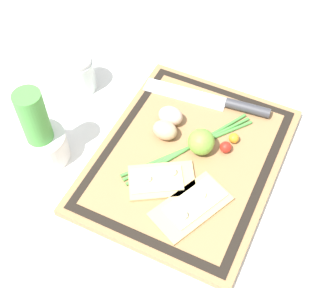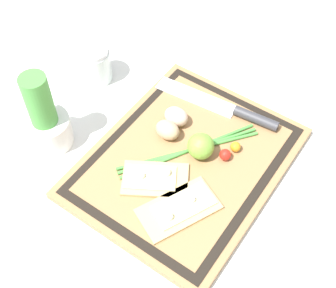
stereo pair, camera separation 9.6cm
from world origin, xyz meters
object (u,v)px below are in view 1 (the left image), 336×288
cherry_tomato_yellow (234,138)px  herb_pot (41,137)px  pizza_slice_near (192,206)px  lime (201,142)px  pizza_slice_far (161,180)px  cherry_tomato_red (226,147)px  knife (227,103)px  sauce_jar (78,75)px  egg_brown (165,130)px  egg_pink (171,116)px

cherry_tomato_yellow → herb_pot: herb_pot is taller
pizza_slice_near → lime: (0.13, 0.04, 0.02)m
pizza_slice_far → cherry_tomato_red: bearing=-34.6°
knife → cherry_tomato_red: cherry_tomato_red is taller
sauce_jar → cherry_tomato_yellow: bearing=-91.8°
egg_brown → sauce_jar: bearing=76.3°
pizza_slice_far → egg_brown: (0.11, 0.04, 0.02)m
pizza_slice_near → knife: (0.27, 0.03, 0.00)m
egg_pink → cherry_tomato_yellow: egg_pink is taller
pizza_slice_near → egg_brown: egg_brown is taller
pizza_slice_near → lime: 0.14m
knife → egg_pink: (-0.10, 0.09, 0.01)m
pizza_slice_near → cherry_tomato_yellow: 0.18m
knife → sauce_jar: bearing=102.6°
sauce_jar → pizza_slice_near: bearing=-117.5°
cherry_tomato_yellow → egg_brown: bearing=110.1°
egg_pink → egg_brown: bearing=-171.4°
cherry_tomato_yellow → pizza_slice_near: bearing=175.2°
pizza_slice_far → knife: size_ratio=0.52×
lime → cherry_tomato_red: bearing=-66.5°
lime → cherry_tomato_yellow: lime is taller
egg_brown → lime: lime is taller
pizza_slice_near → cherry_tomato_red: 0.15m
pizza_slice_far → lime: lime is taller
egg_pink → lime: size_ratio=0.97×
egg_brown → cherry_tomato_red: size_ratio=2.21×
pizza_slice_near → cherry_tomato_red: bearing=-3.2°
cherry_tomato_red → egg_pink: bearing=81.2°
pizza_slice_far → sauce_jar: size_ratio=1.71×
sauce_jar → herb_pot: bearing=-167.7°
cherry_tomato_yellow → sauce_jar: bearing=88.2°
knife → egg_pink: size_ratio=5.47×
pizza_slice_far → cherry_tomato_yellow: bearing=-30.9°
pizza_slice_far → herb_pot: (-0.03, 0.25, 0.04)m
egg_brown → egg_pink: same height
lime → cherry_tomato_yellow: size_ratio=2.53×
cherry_tomato_yellow → sauce_jar: size_ratio=0.24×
cherry_tomato_red → pizza_slice_far: bearing=145.4°
pizza_slice_near → egg_brown: bearing=42.2°
egg_brown → egg_pink: (0.04, 0.01, 0.00)m
egg_brown → herb_pot: bearing=124.0°
knife → egg_pink: 0.14m
knife → cherry_tomato_red: size_ratio=12.07×
egg_pink → cherry_tomato_yellow: 0.14m
sauce_jar → lime: bearing=-100.6°
egg_pink → cherry_tomato_red: size_ratio=2.21×
knife → sauce_jar: sauce_jar is taller
egg_pink → herb_pot: (-0.18, 0.20, 0.02)m
pizza_slice_far → lime: (0.11, -0.04, 0.02)m
cherry_tomato_red → sauce_jar: sauce_jar is taller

